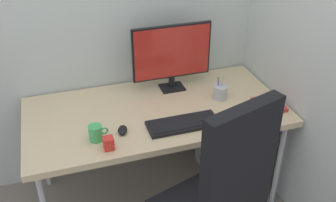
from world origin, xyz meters
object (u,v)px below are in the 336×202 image
at_px(keyboard, 183,124).
at_px(pen_holder, 220,92).
at_px(filing_cabinet, 233,145).
at_px(monitor, 172,54).
at_px(office_chair, 217,202).
at_px(notebook, 269,105).
at_px(desk_clamp_accessory, 109,143).
at_px(coffee_mug, 96,133).
at_px(mouse, 123,130).

height_order(keyboard, pen_holder, pen_holder).
bearing_deg(filing_cabinet, monitor, 152.44).
height_order(office_chair, keyboard, office_chair).
xyz_separation_m(filing_cabinet, notebook, (0.11, -0.22, 0.46)).
xyz_separation_m(office_chair, keyboard, (0.00, 0.54, 0.14)).
bearing_deg(office_chair, desk_clamp_accessory, 136.33).
bearing_deg(monitor, office_chair, -94.73).
bearing_deg(coffee_mug, monitor, 36.90).
distance_m(office_chair, mouse, 0.70).
xyz_separation_m(filing_cabinet, pen_holder, (-0.15, -0.02, 0.50)).
relative_size(coffee_mug, desk_clamp_accessory, 1.54).
height_order(mouse, pen_holder, pen_holder).
xyz_separation_m(keyboard, pen_holder, (0.35, 0.23, 0.04)).
bearing_deg(monitor, notebook, -39.51).
bearing_deg(mouse, pen_holder, 29.97).
bearing_deg(coffee_mug, mouse, 9.81).
bearing_deg(office_chair, filing_cabinet, 57.49).
bearing_deg(pen_holder, office_chair, -114.51).
relative_size(office_chair, monitor, 2.27).
relative_size(monitor, keyboard, 1.25).
xyz_separation_m(keyboard, notebook, (0.61, 0.03, 0.00)).
distance_m(keyboard, coffee_mug, 0.53).
height_order(keyboard, notebook, notebook).
bearing_deg(notebook, coffee_mug, -178.14).
xyz_separation_m(pen_holder, desk_clamp_accessory, (-0.82, -0.32, -0.01)).
relative_size(monitor, coffee_mug, 4.84).
distance_m(mouse, notebook, 0.98).
distance_m(monitor, keyboard, 0.54).
xyz_separation_m(monitor, coffee_mug, (-0.61, -0.46, -0.22)).
height_order(office_chair, notebook, office_chair).
height_order(notebook, desk_clamp_accessory, desk_clamp_accessory).
bearing_deg(notebook, pen_holder, 144.48).
distance_m(monitor, coffee_mug, 0.79).
height_order(mouse, coffee_mug, coffee_mug).
height_order(office_chair, pen_holder, office_chair).
height_order(monitor, mouse, monitor).
relative_size(monitor, notebook, 2.79).
height_order(monitor, keyboard, monitor).
xyz_separation_m(filing_cabinet, mouse, (-0.87, -0.21, 0.47)).
height_order(filing_cabinet, mouse, mouse).
bearing_deg(desk_clamp_accessory, keyboard, 10.87).
bearing_deg(keyboard, office_chair, -90.42).
distance_m(monitor, desk_clamp_accessory, 0.82).
relative_size(mouse, pen_holder, 0.57).
relative_size(monitor, pen_holder, 3.31).
bearing_deg(monitor, desk_clamp_accessory, -134.69).
xyz_separation_m(mouse, coffee_mug, (-0.16, -0.03, 0.03)).
bearing_deg(keyboard, mouse, 173.83).
bearing_deg(keyboard, coffee_mug, 178.68).
xyz_separation_m(pen_holder, notebook, (0.26, -0.20, -0.04)).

